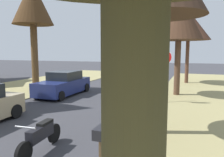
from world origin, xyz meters
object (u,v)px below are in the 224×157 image
parked_sedan_navy (64,84)px  curbside_mailbox (101,140)px  stop_sign_far (164,65)px  street_tree_left_mid_b (32,5)px  street_tree_right_far (189,26)px  parked_motorcycle (41,136)px  street_tree_right_mid_b (179,17)px

parked_sedan_navy → curbside_mailbox: bearing=-52.7°
stop_sign_far → street_tree_left_mid_b: street_tree_left_mid_b is taller
stop_sign_far → street_tree_right_far: (0.92, 8.78, 3.01)m
parked_motorcycle → stop_sign_far: bearing=71.6°
street_tree_right_mid_b → street_tree_right_far: (0.41, 6.19, 0.11)m
street_tree_right_mid_b → street_tree_right_far: 6.20m
stop_sign_far → parked_motorcycle: size_ratio=1.43×
street_tree_right_far → curbside_mailbox: (-1.11, -17.06, -4.11)m
street_tree_left_mid_b → parked_motorcycle: street_tree_left_mid_b is taller
parked_sedan_navy → stop_sign_far: bearing=-0.9°
street_tree_right_far → street_tree_left_mid_b: (-10.43, -7.91, 1.06)m
street_tree_right_mid_b → parked_motorcycle: (-2.97, -9.96, -4.57)m
parked_motorcycle → curbside_mailbox: curbside_mailbox is taller
street_tree_left_mid_b → curbside_mailbox: (9.32, -9.15, -5.17)m
parked_motorcycle → curbside_mailbox: (2.27, -0.91, 0.57)m
stop_sign_far → street_tree_right_mid_b: size_ratio=0.44×
parked_sedan_navy → parked_motorcycle: (4.11, -7.47, -0.24)m
street_tree_left_mid_b → parked_sedan_navy: size_ratio=1.79×
curbside_mailbox → street_tree_left_mid_b: bearing=135.5°
stop_sign_far → parked_sedan_navy: stop_sign_far is taller
street_tree_left_mid_b → parked_sedan_navy: street_tree_left_mid_b is taller
stop_sign_far → street_tree_right_mid_b: 3.93m
street_tree_right_far → parked_sedan_navy: 12.30m
street_tree_right_mid_b → curbside_mailbox: size_ratio=5.18×
street_tree_left_mid_b → curbside_mailbox: 14.05m
stop_sign_far → curbside_mailbox: size_ratio=2.30×
stop_sign_far → street_tree_left_mid_b: 10.38m
stop_sign_far → street_tree_right_mid_b: bearing=78.8°
stop_sign_far → curbside_mailbox: bearing=-91.3°
street_tree_right_far → parked_sedan_navy: street_tree_right_far is taller
curbside_mailbox → parked_motorcycle: bearing=158.2°
street_tree_left_mid_b → street_tree_right_far: bearing=37.2°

